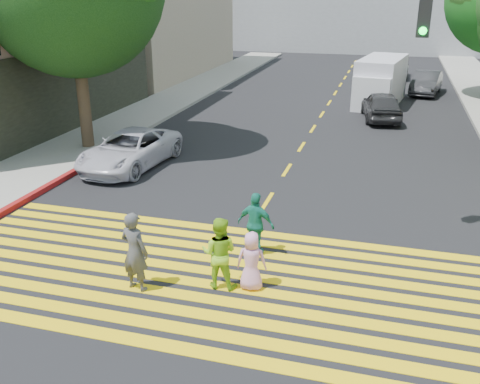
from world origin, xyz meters
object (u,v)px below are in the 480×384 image
at_px(pedestrian_woman, 219,253).
at_px(dark_car_parked, 426,83).
at_px(white_van, 380,83).
at_px(pedestrian_man, 135,252).
at_px(dark_car_near, 381,106).
at_px(silver_car, 396,68).
at_px(white_sedan, 130,150).
at_px(pedestrian_child, 252,261).
at_px(pedestrian_extra, 256,224).

distance_m(pedestrian_woman, dark_car_parked, 24.63).
bearing_deg(white_van, pedestrian_woman, -88.18).
relative_size(pedestrian_man, white_van, 0.32).
bearing_deg(pedestrian_woman, dark_car_parked, -104.67).
bearing_deg(dark_car_near, white_van, -95.25).
xyz_separation_m(pedestrian_man, pedestrian_woman, (1.64, 0.58, -0.08)).
height_order(silver_car, dark_car_parked, dark_car_parked).
height_order(pedestrian_man, white_sedan, pedestrian_man).
relative_size(dark_car_near, white_van, 0.74).
xyz_separation_m(pedestrian_man, dark_car_near, (4.37, 17.22, -0.19)).
height_order(pedestrian_man, dark_car_parked, pedestrian_man).
height_order(pedestrian_child, white_van, white_van).
relative_size(pedestrian_extra, white_sedan, 0.34).
distance_m(pedestrian_man, dark_car_near, 17.77).
relative_size(pedestrian_man, pedestrian_woman, 1.11).
bearing_deg(pedestrian_child, white_van, -102.24).
relative_size(white_sedan, dark_car_near, 1.13).
xyz_separation_m(pedestrian_child, dark_car_parked, (4.38, 24.01, 0.02)).
bearing_deg(white_sedan, pedestrian_child, -42.27).
distance_m(pedestrian_man, white_sedan, 8.38).
bearing_deg(white_sedan, dark_car_near, 55.11).
bearing_deg(white_van, dark_car_parked, 64.95).
distance_m(pedestrian_man, dark_car_parked, 25.57).
bearing_deg(white_sedan, white_van, 64.42).
bearing_deg(dark_car_near, pedestrian_man, 66.59).
bearing_deg(dark_car_parked, pedestrian_child, -90.52).
xyz_separation_m(pedestrian_woman, dark_car_parked, (5.05, 24.10, -0.12)).
distance_m(pedestrian_woman, white_sedan, 8.80).
height_order(white_sedan, dark_car_parked, dark_car_parked).
bearing_deg(pedestrian_man, pedestrian_extra, -118.81).
bearing_deg(white_van, pedestrian_man, -92.39).
distance_m(pedestrian_child, dark_car_near, 16.67).
bearing_deg(pedestrian_extra, white_van, -86.73).
height_order(pedestrian_man, dark_car_near, pedestrian_man).
relative_size(pedestrian_woman, silver_car, 0.37).
bearing_deg(pedestrian_child, pedestrian_man, 9.13).
xyz_separation_m(pedestrian_extra, white_van, (2.10, 18.64, 0.39)).
xyz_separation_m(white_sedan, dark_car_parked, (10.57, 17.25, 0.03)).
xyz_separation_m(dark_car_near, silver_car, (0.53, 13.50, -0.07)).
xyz_separation_m(white_sedan, silver_car, (8.78, 23.30, -0.01)).
bearing_deg(silver_car, pedestrian_man, 81.80).
xyz_separation_m(pedestrian_extra, dark_car_parked, (4.67, 22.48, -0.11)).
bearing_deg(white_van, pedestrian_extra, -87.65).
relative_size(pedestrian_woman, white_van, 0.29).
xyz_separation_m(pedestrian_extra, white_sedan, (-5.89, 5.22, -0.14)).
xyz_separation_m(silver_car, dark_car_parked, (1.79, -6.04, 0.05)).
bearing_deg(pedestrian_woman, silver_car, -99.01).
height_order(dark_car_near, silver_car, dark_car_near).
height_order(pedestrian_man, pedestrian_woman, pedestrian_man).
bearing_deg(pedestrian_extra, white_sedan, -31.83).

